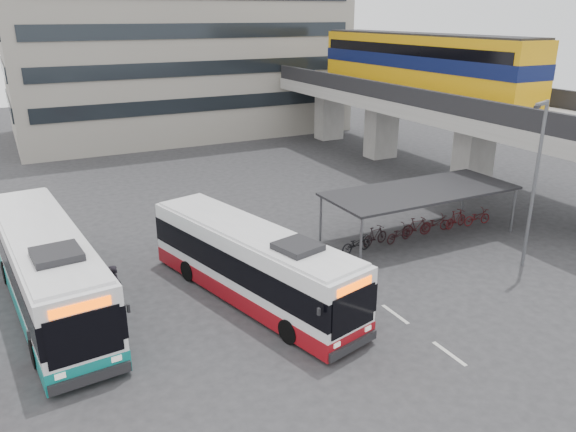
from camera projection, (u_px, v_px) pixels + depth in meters
name	position (u px, v px, depth m)	size (l,w,h in m)	color
ground	(301.00, 296.00, 23.11)	(120.00, 120.00, 0.00)	#28282B
viaduct	(426.00, 85.00, 39.25)	(8.00, 32.00, 9.68)	gray
bike_shelter	(419.00, 212.00, 28.81)	(10.00, 4.00, 2.54)	#595B60
road_markings	(395.00, 314.00, 21.68)	(0.15, 7.60, 0.01)	beige
bus_main	(252.00, 264.00, 22.45)	(5.02, 11.23, 3.25)	white
bus_teal	(47.00, 270.00, 21.58)	(3.66, 12.21, 3.56)	white
pedestrian	(116.00, 288.00, 21.66)	(0.70, 0.46, 1.92)	black
lamp_post	(535.00, 176.00, 24.35)	(1.29, 0.57, 7.57)	#595B60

